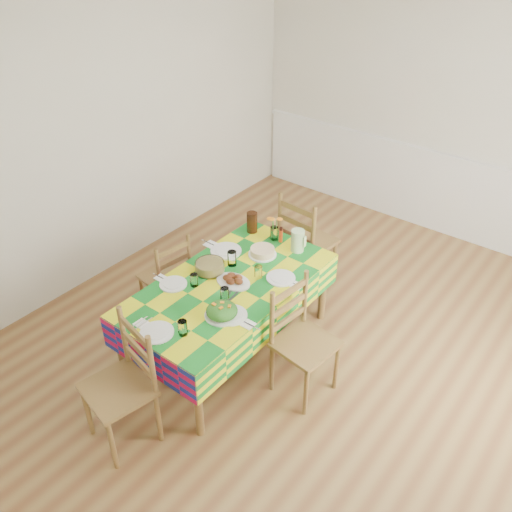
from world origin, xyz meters
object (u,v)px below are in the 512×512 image
Objects in this scene: chair_right at (301,341)px; chair_near at (124,386)px; meat_platter at (233,280)px; green_pitcher at (298,241)px; chair_far at (305,243)px; chair_left at (168,278)px; tea_pitcher at (252,222)px; dining_table at (229,290)px.

chair_near is at bearing 155.18° from chair_right.
chair_right is at bearing -1.99° from meat_platter.
green_pitcher is 0.94m from chair_right.
chair_far reaches higher than chair_right.
chair_right is (0.53, -0.70, -0.32)m from green_pitcher.
green_pitcher is 0.23× the size of chair_left.
chair_far reaches higher than tea_pitcher.
chair_left is (-0.71, 1.09, -0.06)m from chair_near.
chair_right is at bearing 70.33° from chair_near.
green_pitcher is (0.14, 0.68, 0.07)m from meat_platter.
meat_platter is (0.03, 0.03, 0.10)m from dining_table.
chair_left reaches higher than meat_platter.
chair_near is (0.01, -1.10, -0.13)m from dining_table.
chair_far is at bearing 155.75° from chair_left.
green_pitcher reaches higher than meat_platter.
chair_near reaches higher than chair_right.
tea_pitcher is 0.20× the size of chair_right.
meat_platter is 1.09m from chair_far.
chair_near is 1.30m from chair_left.
green_pitcher reaches higher than chair_left.
chair_far is at bearing 39.63° from chair_right.
chair_left is 0.90× the size of chair_right.
chair_near is at bearing -89.51° from dining_table.
green_pitcher is 0.19× the size of chair_far.
tea_pitcher is 1.87m from chair_near.
dining_table is 6.01× the size of meat_platter.
meat_platter is 0.71m from chair_right.
dining_table is 0.75m from green_pitcher.
chair_far is at bearing 90.21° from dining_table.
green_pitcher is 1.18m from chair_left.
meat_platter is 1.54× the size of tea_pitcher.
chair_far reaches higher than chair_left.
chair_near reaches higher than meat_platter.
dining_table is at bearing -65.24° from tea_pitcher.
dining_table is 2.06× the size of chair_left.
tea_pitcher is at bearing 117.44° from meat_platter.
meat_platter is at bearing 96.50° from chair_far.
meat_platter is 0.31× the size of chair_right.
chair_right is at bearing 127.49° from chair_far.
chair_right is (0.69, 0.01, -0.14)m from dining_table.
chair_far is 1.07× the size of chair_right.
chair_far is 1.29m from chair_right.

